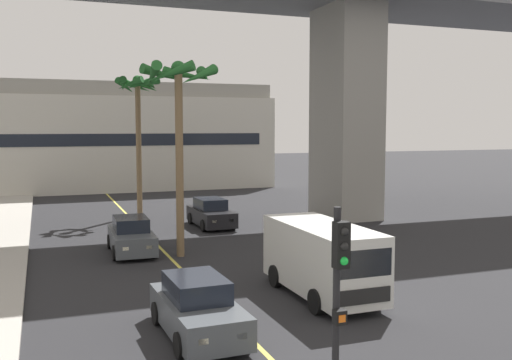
{
  "coord_description": "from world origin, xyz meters",
  "views": [
    {
      "loc": [
        -4.97,
        0.68,
        5.5
      ],
      "look_at": [
        0.0,
        14.0,
        4.18
      ],
      "focal_mm": 40.62,
      "sensor_mm": 36.0,
      "label": 1
    }
  ],
  "objects_px": {
    "car_queue_second": "(198,309)",
    "car_queue_third": "(211,214)",
    "car_queue_front": "(131,237)",
    "palm_tree_mid_median": "(179,96)",
    "delivery_van": "(322,258)",
    "palm_tree_near_median": "(138,100)",
    "traffic_light_median_near": "(338,298)"
  },
  "relations": [
    {
      "from": "car_queue_second",
      "to": "car_queue_third",
      "type": "distance_m",
      "value": 16.67
    },
    {
      "from": "car_queue_front",
      "to": "palm_tree_mid_median",
      "type": "relative_size",
      "value": 0.51
    },
    {
      "from": "delivery_van",
      "to": "palm_tree_near_median",
      "type": "bearing_deg",
      "value": 97.99
    },
    {
      "from": "traffic_light_median_near",
      "to": "delivery_van",
      "type": "bearing_deg",
      "value": 64.63
    },
    {
      "from": "car_queue_front",
      "to": "delivery_van",
      "type": "distance_m",
      "value": 9.99
    },
    {
      "from": "car_queue_second",
      "to": "traffic_light_median_near",
      "type": "relative_size",
      "value": 0.99
    },
    {
      "from": "car_queue_third",
      "to": "palm_tree_mid_median",
      "type": "relative_size",
      "value": 0.5
    },
    {
      "from": "palm_tree_mid_median",
      "to": "car_queue_second",
      "type": "bearing_deg",
      "value": -100.49
    },
    {
      "from": "car_queue_front",
      "to": "palm_tree_near_median",
      "type": "bearing_deg",
      "value": 78.92
    },
    {
      "from": "palm_tree_mid_median",
      "to": "traffic_light_median_near",
      "type": "bearing_deg",
      "value": -93.62
    },
    {
      "from": "car_queue_third",
      "to": "palm_tree_mid_median",
      "type": "bearing_deg",
      "value": -116.07
    },
    {
      "from": "car_queue_third",
      "to": "traffic_light_median_near",
      "type": "height_order",
      "value": "traffic_light_median_near"
    },
    {
      "from": "car_queue_third",
      "to": "traffic_light_median_near",
      "type": "bearing_deg",
      "value": -100.71
    },
    {
      "from": "car_queue_front",
      "to": "palm_tree_mid_median",
      "type": "distance_m",
      "value": 6.47
    },
    {
      "from": "car_queue_third",
      "to": "delivery_van",
      "type": "relative_size",
      "value": 0.79
    },
    {
      "from": "car_queue_front",
      "to": "car_queue_third",
      "type": "distance_m",
      "value": 7.25
    },
    {
      "from": "car_queue_second",
      "to": "delivery_van",
      "type": "relative_size",
      "value": 0.79
    },
    {
      "from": "traffic_light_median_near",
      "to": "palm_tree_near_median",
      "type": "bearing_deg",
      "value": 87.53
    },
    {
      "from": "palm_tree_mid_median",
      "to": "delivery_van",
      "type": "bearing_deg",
      "value": -68.29
    },
    {
      "from": "delivery_van",
      "to": "traffic_light_median_near",
      "type": "bearing_deg",
      "value": -115.37
    },
    {
      "from": "traffic_light_median_near",
      "to": "car_queue_second",
      "type": "bearing_deg",
      "value": 96.83
    },
    {
      "from": "car_queue_third",
      "to": "delivery_van",
      "type": "xyz_separation_m",
      "value": [
        -0.28,
        -13.91,
        0.57
      ]
    },
    {
      "from": "palm_tree_mid_median",
      "to": "palm_tree_near_median",
      "type": "bearing_deg",
      "value": 89.02
    },
    {
      "from": "car_queue_second",
      "to": "car_queue_front",
      "type": "bearing_deg",
      "value": 90.78
    },
    {
      "from": "car_queue_front",
      "to": "car_queue_third",
      "type": "bearing_deg",
      "value": 45.44
    },
    {
      "from": "traffic_light_median_near",
      "to": "palm_tree_mid_median",
      "type": "distance_m",
      "value": 16.16
    },
    {
      "from": "car_queue_front",
      "to": "traffic_light_median_near",
      "type": "height_order",
      "value": "traffic_light_median_near"
    },
    {
      "from": "car_queue_front",
      "to": "delivery_van",
      "type": "bearing_deg",
      "value": -61.17
    },
    {
      "from": "car_queue_third",
      "to": "car_queue_front",
      "type": "bearing_deg",
      "value": -134.56
    },
    {
      "from": "palm_tree_mid_median",
      "to": "car_queue_third",
      "type": "bearing_deg",
      "value": 63.93
    },
    {
      "from": "car_queue_second",
      "to": "car_queue_third",
      "type": "relative_size",
      "value": 1.0
    },
    {
      "from": "car_queue_second",
      "to": "traffic_light_median_near",
      "type": "xyz_separation_m",
      "value": [
        0.75,
        -6.25,
        1.99
      ]
    }
  ]
}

